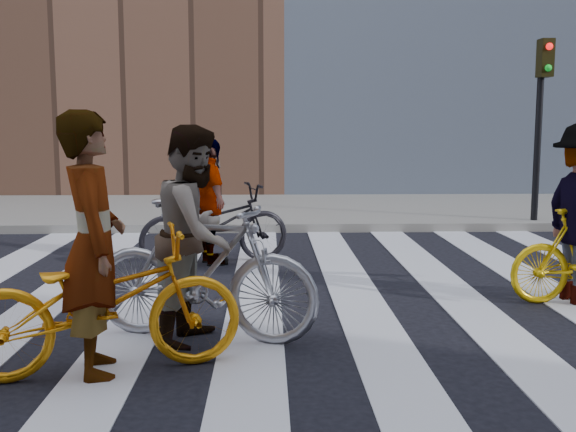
{
  "coord_description": "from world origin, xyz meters",
  "views": [
    {
      "loc": [
        -0.41,
        -6.5,
        1.86
      ],
      "look_at": [
        -0.2,
        0.3,
        0.93
      ],
      "focal_mm": 42.0,
      "sensor_mm": 36.0,
      "label": 1
    }
  ],
  "objects_px": {
    "traffic_signal": "(542,100)",
    "rider_rear": "(211,202)",
    "rider_left": "(93,244)",
    "bike_yellow_left": "(102,302)",
    "rider_mid": "(196,234)",
    "bike_dark_rear": "(215,224)",
    "bike_silver_mid": "(203,271)"
  },
  "relations": [
    {
      "from": "traffic_signal",
      "to": "rider_rear",
      "type": "height_order",
      "value": "traffic_signal"
    },
    {
      "from": "rider_rear",
      "to": "traffic_signal",
      "type": "bearing_deg",
      "value": -82.64
    },
    {
      "from": "rider_left",
      "to": "rider_rear",
      "type": "height_order",
      "value": "rider_left"
    },
    {
      "from": "traffic_signal",
      "to": "rider_rear",
      "type": "relative_size",
      "value": 1.97
    },
    {
      "from": "traffic_signal",
      "to": "rider_left",
      "type": "relative_size",
      "value": 1.69
    },
    {
      "from": "bike_yellow_left",
      "to": "rider_mid",
      "type": "xyz_separation_m",
      "value": [
        0.63,
        0.76,
        0.38
      ]
    },
    {
      "from": "rider_mid",
      "to": "bike_dark_rear",
      "type": "bearing_deg",
      "value": 16.99
    },
    {
      "from": "rider_left",
      "to": "rider_mid",
      "type": "distance_m",
      "value": 1.02
    },
    {
      "from": "bike_silver_mid",
      "to": "rider_mid",
      "type": "xyz_separation_m",
      "value": [
        -0.05,
        0.0,
        0.31
      ]
    },
    {
      "from": "traffic_signal",
      "to": "rider_mid",
      "type": "relative_size",
      "value": 1.79
    },
    {
      "from": "bike_dark_rear",
      "to": "rider_left",
      "type": "xyz_separation_m",
      "value": [
        -0.58,
        -3.99,
        0.45
      ]
    },
    {
      "from": "bike_dark_rear",
      "to": "rider_rear",
      "type": "xyz_separation_m",
      "value": [
        -0.05,
        0.0,
        0.31
      ]
    },
    {
      "from": "rider_left",
      "to": "bike_yellow_left",
      "type": "bearing_deg",
      "value": -105.31
    },
    {
      "from": "bike_yellow_left",
      "to": "bike_silver_mid",
      "type": "relative_size",
      "value": 1.02
    },
    {
      "from": "rider_mid",
      "to": "rider_rear",
      "type": "bearing_deg",
      "value": 17.88
    },
    {
      "from": "bike_yellow_left",
      "to": "rider_left",
      "type": "distance_m",
      "value": 0.44
    },
    {
      "from": "bike_dark_rear",
      "to": "rider_left",
      "type": "relative_size",
      "value": 1.04
    },
    {
      "from": "bike_yellow_left",
      "to": "bike_silver_mid",
      "type": "bearing_deg",
      "value": -56.81
    },
    {
      "from": "traffic_signal",
      "to": "bike_yellow_left",
      "type": "relative_size",
      "value": 1.6
    },
    {
      "from": "bike_dark_rear",
      "to": "rider_rear",
      "type": "distance_m",
      "value": 0.31
    },
    {
      "from": "bike_yellow_left",
      "to": "bike_dark_rear",
      "type": "xyz_separation_m",
      "value": [
        0.53,
        3.99,
        -0.01
      ]
    },
    {
      "from": "bike_silver_mid",
      "to": "rider_rear",
      "type": "distance_m",
      "value": 3.24
    },
    {
      "from": "traffic_signal",
      "to": "bike_silver_mid",
      "type": "xyz_separation_m",
      "value": [
        -5.37,
        -6.14,
        -1.67
      ]
    },
    {
      "from": "bike_silver_mid",
      "to": "bike_dark_rear",
      "type": "height_order",
      "value": "bike_silver_mid"
    },
    {
      "from": "bike_silver_mid",
      "to": "rider_left",
      "type": "xyz_separation_m",
      "value": [
        -0.73,
        -0.76,
        0.37
      ]
    },
    {
      "from": "bike_silver_mid",
      "to": "bike_dark_rear",
      "type": "distance_m",
      "value": 3.23
    },
    {
      "from": "bike_silver_mid",
      "to": "bike_dark_rear",
      "type": "xyz_separation_m",
      "value": [
        -0.15,
        3.23,
        -0.08
      ]
    },
    {
      "from": "rider_mid",
      "to": "rider_rear",
      "type": "xyz_separation_m",
      "value": [
        -0.15,
        3.23,
        -0.09
      ]
    },
    {
      "from": "bike_silver_mid",
      "to": "traffic_signal",
      "type": "bearing_deg",
      "value": -25.88
    },
    {
      "from": "traffic_signal",
      "to": "rider_rear",
      "type": "xyz_separation_m",
      "value": [
        -5.57,
        -2.91,
        -1.44
      ]
    },
    {
      "from": "rider_rear",
      "to": "bike_yellow_left",
      "type": "bearing_deg",
      "value": 152.92
    },
    {
      "from": "bike_silver_mid",
      "to": "rider_rear",
      "type": "xyz_separation_m",
      "value": [
        -0.2,
        3.23,
        0.23
      ]
    }
  ]
}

